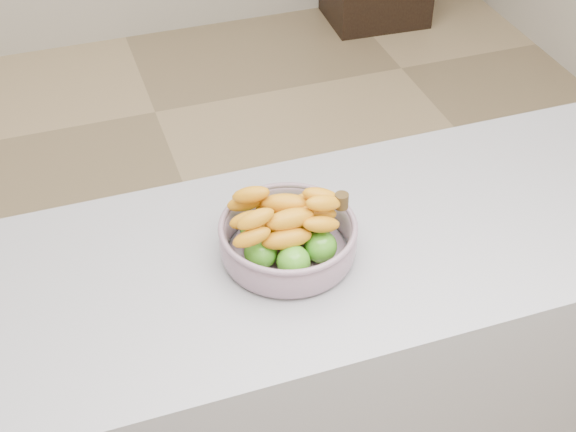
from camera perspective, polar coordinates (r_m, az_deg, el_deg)
The scene contains 3 objects.
ground at distance 2.78m, azimuth -4.30°, elevation -5.71°, with size 4.00×4.00×0.00m, color tan.
counter at distance 1.95m, azimuth 1.39°, elevation -12.18°, with size 2.00×0.60×0.90m, color #A3A3AB.
fruit_bowl at distance 1.57m, azimuth -0.02°, elevation -1.45°, with size 0.27×0.27×0.14m.
Camera 1 is at (-0.43, -1.90, 1.99)m, focal length 50.00 mm.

